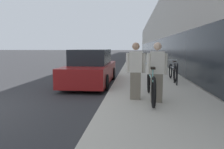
% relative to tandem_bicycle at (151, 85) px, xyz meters
% --- Properties ---
extents(sidewalk_slab, '(3.20, 70.00, 0.13)m').
position_rel_tandem_bicycle_xyz_m(sidewalk_slab, '(0.29, 19.19, -0.47)').
color(sidewalk_slab, '#BCB5A5').
rests_on(sidewalk_slab, ground).
extents(storefront_facade, '(10.01, 70.00, 6.34)m').
position_rel_tandem_bicycle_xyz_m(storefront_facade, '(6.92, 27.19, 2.63)').
color(storefront_facade, '#BCB7AD').
rests_on(storefront_facade, ground).
extents(tandem_bicycle, '(0.52, 2.55, 0.96)m').
position_rel_tandem_bicycle_xyz_m(tandem_bicycle, '(0.00, 0.00, 0.00)').
color(tandem_bicycle, black).
rests_on(tandem_bicycle, sidewalk_slab).
extents(person_rider, '(0.54, 0.21, 1.58)m').
position_rel_tandem_bicycle_xyz_m(person_rider, '(0.13, -0.31, 0.39)').
color(person_rider, '#756B5B').
rests_on(person_rider, sidewalk_slab).
extents(person_bystander, '(0.54, 0.21, 1.58)m').
position_rel_tandem_bicycle_xyz_m(person_bystander, '(-0.43, -0.02, 0.39)').
color(person_bystander, '#756B5B').
rests_on(person_bystander, sidewalk_slab).
extents(bike_rack_hoop, '(0.05, 0.60, 0.84)m').
position_rel_tandem_bicycle_xyz_m(bike_rack_hoop, '(1.17, 2.62, 0.11)').
color(bike_rack_hoop, black).
rests_on(bike_rack_hoop, sidewalk_slab).
extents(cruiser_bike_nearest, '(0.52, 1.85, 0.89)m').
position_rel_tandem_bicycle_xyz_m(cruiser_bike_nearest, '(1.22, 3.67, -0.03)').
color(cruiser_bike_nearest, black).
rests_on(cruiser_bike_nearest, sidewalk_slab).
extents(parked_sedan_curbside, '(1.78, 4.50, 1.49)m').
position_rel_tandem_bicycle_xyz_m(parked_sedan_curbside, '(-2.31, 3.09, 0.13)').
color(parked_sedan_curbside, maroon).
rests_on(parked_sedan_curbside, ground).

